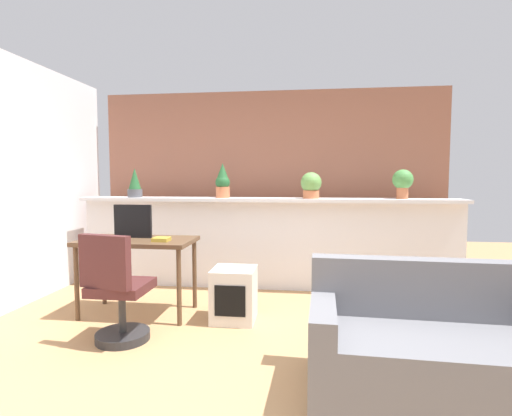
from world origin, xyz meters
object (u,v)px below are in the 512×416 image
(potted_plant_2, at_px, (311,185))
(office_chair, at_px, (117,296))
(potted_plant_0, at_px, (135,184))
(desk, at_px, (138,248))
(book_on_desk, at_px, (161,239))
(side_cube_shelf, at_px, (234,295))
(potted_plant_1, at_px, (223,182))
(couch, at_px, (436,349))
(potted_plant_3, at_px, (403,182))
(tv_monitor, at_px, (133,221))

(potted_plant_2, height_order, office_chair, potted_plant_2)
(potted_plant_0, distance_m, desk, 1.25)
(potted_plant_0, bearing_deg, book_on_desk, -55.57)
(side_cube_shelf, relative_size, book_on_desk, 3.32)
(potted_plant_1, height_order, book_on_desk, potted_plant_1)
(side_cube_shelf, relative_size, couch, 0.31)
(potted_plant_0, height_order, potted_plant_3, potted_plant_0)
(potted_plant_2, height_order, side_cube_shelf, potted_plant_2)
(office_chair, relative_size, couch, 0.57)
(desk, relative_size, side_cube_shelf, 2.20)
(side_cube_shelf, bearing_deg, potted_plant_2, 56.07)
(side_cube_shelf, bearing_deg, potted_plant_3, 32.65)
(potted_plant_2, relative_size, desk, 0.28)
(tv_monitor, distance_m, office_chair, 0.95)
(book_on_desk, bearing_deg, side_cube_shelf, 2.44)
(potted_plant_0, xyz_separation_m, desk, (0.47, -0.99, -0.61))
(potted_plant_1, distance_m, potted_plant_2, 1.06)
(potted_plant_1, height_order, potted_plant_3, potted_plant_1)
(potted_plant_1, xyz_separation_m, office_chair, (-0.51, -1.71, -0.92))
(potted_plant_0, relative_size, office_chair, 0.40)
(potted_plant_0, distance_m, book_on_desk, 1.42)
(potted_plant_0, xyz_separation_m, couch, (2.92, -2.13, -0.99))
(office_chair, xyz_separation_m, side_cube_shelf, (0.85, 0.61, -0.14))
(side_cube_shelf, xyz_separation_m, couch, (1.48, -1.07, 0.03))
(potted_plant_2, bearing_deg, couch, -70.60)
(potted_plant_3, relative_size, tv_monitor, 0.88)
(potted_plant_2, distance_m, tv_monitor, 2.04)
(potted_plant_0, bearing_deg, desk, -64.87)
(potted_plant_2, bearing_deg, potted_plant_3, 3.20)
(tv_monitor, distance_m, book_on_desk, 0.43)
(book_on_desk, bearing_deg, potted_plant_1, 72.56)
(potted_plant_2, relative_size, couch, 0.19)
(book_on_desk, bearing_deg, desk, 160.78)
(potted_plant_1, height_order, potted_plant_2, potted_plant_1)
(potted_plant_0, relative_size, book_on_desk, 2.40)
(potted_plant_2, height_order, potted_plant_3, potted_plant_3)
(desk, xyz_separation_m, tv_monitor, (-0.08, 0.08, 0.25))
(desk, relative_size, book_on_desk, 7.30)
(potted_plant_1, relative_size, office_chair, 0.46)
(potted_plant_1, relative_size, potted_plant_3, 1.23)
(book_on_desk, distance_m, couch, 2.46)
(tv_monitor, xyz_separation_m, side_cube_shelf, (1.05, -0.15, -0.67))
(potted_plant_1, relative_size, couch, 0.26)
(potted_plant_1, bearing_deg, tv_monitor, -127.04)
(potted_plant_1, distance_m, side_cube_shelf, 1.56)
(book_on_desk, bearing_deg, potted_plant_0, 124.43)
(desk, bearing_deg, potted_plant_0, 115.13)
(office_chair, relative_size, side_cube_shelf, 1.82)
(potted_plant_1, distance_m, couch, 3.01)
(potted_plant_1, xyz_separation_m, potted_plant_2, (1.06, -0.02, -0.04))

